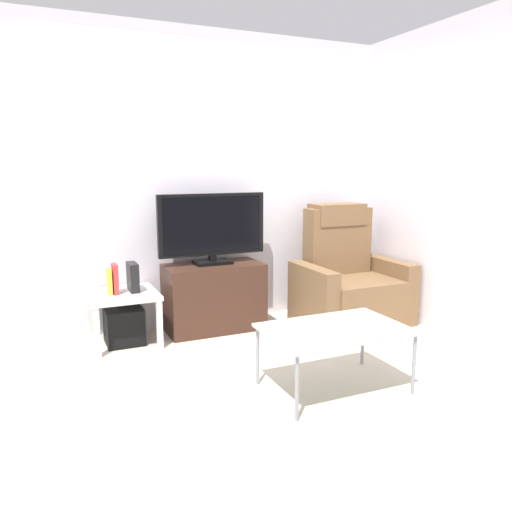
{
  "coord_description": "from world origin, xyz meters",
  "views": [
    {
      "loc": [
        -1.31,
        -3.22,
        1.44
      ],
      "look_at": [
        0.35,
        0.5,
        0.7
      ],
      "focal_mm": 35.32,
      "sensor_mm": 36.0,
      "label": 1
    }
  ],
  "objects_px": {
    "book_middle": "(115,279)",
    "game_console": "(133,277)",
    "side_table": "(123,300)",
    "cell_phone": "(316,331)",
    "book_leftmost": "(109,282)",
    "coffee_table": "(335,332)",
    "subwoofer_box": "(124,326)",
    "tv_stand": "(214,297)",
    "television": "(212,227)",
    "recliner_armchair": "(348,282)"
  },
  "relations": [
    {
      "from": "book_middle",
      "to": "game_console",
      "type": "height_order",
      "value": "book_middle"
    },
    {
      "from": "side_table",
      "to": "cell_phone",
      "type": "relative_size",
      "value": 3.6
    },
    {
      "from": "book_leftmost",
      "to": "cell_phone",
      "type": "bearing_deg",
      "value": -53.6
    },
    {
      "from": "book_middle",
      "to": "coffee_table",
      "type": "bearing_deg",
      "value": -50.77
    },
    {
      "from": "book_middle",
      "to": "subwoofer_box",
      "type": "bearing_deg",
      "value": 20.29
    },
    {
      "from": "tv_stand",
      "to": "cell_phone",
      "type": "xyz_separation_m",
      "value": [
        0.16,
        -1.49,
        0.13
      ]
    },
    {
      "from": "game_console",
      "to": "cell_phone",
      "type": "bearing_deg",
      "value": -59.41
    },
    {
      "from": "tv_stand",
      "to": "game_console",
      "type": "distance_m",
      "value": 0.75
    },
    {
      "from": "tv_stand",
      "to": "side_table",
      "type": "relative_size",
      "value": 1.57
    },
    {
      "from": "television",
      "to": "cell_phone",
      "type": "bearing_deg",
      "value": -84.07
    },
    {
      "from": "game_console",
      "to": "tv_stand",
      "type": "bearing_deg",
      "value": 2.67
    },
    {
      "from": "television",
      "to": "book_leftmost",
      "type": "bearing_deg",
      "value": -174.79
    },
    {
      "from": "book_middle",
      "to": "recliner_armchair",
      "type": "bearing_deg",
      "value": -5.63
    },
    {
      "from": "subwoofer_box",
      "to": "cell_phone",
      "type": "relative_size",
      "value": 1.97
    },
    {
      "from": "subwoofer_box",
      "to": "cell_phone",
      "type": "bearing_deg",
      "value": -56.67
    },
    {
      "from": "recliner_armchair",
      "to": "coffee_table",
      "type": "bearing_deg",
      "value": -137.66
    },
    {
      "from": "side_table",
      "to": "book_middle",
      "type": "bearing_deg",
      "value": -159.71
    },
    {
      "from": "side_table",
      "to": "book_leftmost",
      "type": "height_order",
      "value": "book_leftmost"
    },
    {
      "from": "cell_phone",
      "to": "side_table",
      "type": "bearing_deg",
      "value": 145.66
    },
    {
      "from": "side_table",
      "to": "television",
      "type": "bearing_deg",
      "value": 4.43
    },
    {
      "from": "television",
      "to": "game_console",
      "type": "bearing_deg",
      "value": -175.81
    },
    {
      "from": "tv_stand",
      "to": "television",
      "type": "relative_size",
      "value": 0.89
    },
    {
      "from": "game_console",
      "to": "book_middle",
      "type": "bearing_deg",
      "value": -168.24
    },
    {
      "from": "book_leftmost",
      "to": "cell_phone",
      "type": "distance_m",
      "value": 1.77
    },
    {
      "from": "cell_phone",
      "to": "book_middle",
      "type": "bearing_deg",
      "value": 147.5
    },
    {
      "from": "recliner_armchair",
      "to": "side_table",
      "type": "bearing_deg",
      "value": 163.5
    },
    {
      "from": "subwoofer_box",
      "to": "television",
      "type": "bearing_deg",
      "value": 4.43
    },
    {
      "from": "subwoofer_box",
      "to": "coffee_table",
      "type": "height_order",
      "value": "coffee_table"
    },
    {
      "from": "game_console",
      "to": "cell_phone",
      "type": "height_order",
      "value": "game_console"
    },
    {
      "from": "television",
      "to": "coffee_table",
      "type": "bearing_deg",
      "value": -78.52
    },
    {
      "from": "television",
      "to": "subwoofer_box",
      "type": "height_order",
      "value": "television"
    },
    {
      "from": "game_console",
      "to": "coffee_table",
      "type": "height_order",
      "value": "game_console"
    },
    {
      "from": "television",
      "to": "side_table",
      "type": "height_order",
      "value": "television"
    },
    {
      "from": "subwoofer_box",
      "to": "recliner_armchair",
      "type": "bearing_deg",
      "value": -6.35
    },
    {
      "from": "book_middle",
      "to": "side_table",
      "type": "bearing_deg",
      "value": 20.29
    },
    {
      "from": "side_table",
      "to": "cell_phone",
      "type": "height_order",
      "value": "side_table"
    },
    {
      "from": "cell_phone",
      "to": "subwoofer_box",
      "type": "bearing_deg",
      "value": 145.66
    },
    {
      "from": "coffee_table",
      "to": "cell_phone",
      "type": "relative_size",
      "value": 6.0
    },
    {
      "from": "tv_stand",
      "to": "book_middle",
      "type": "distance_m",
      "value": 0.89
    },
    {
      "from": "coffee_table",
      "to": "cell_phone",
      "type": "distance_m",
      "value": 0.15
    },
    {
      "from": "side_table",
      "to": "subwoofer_box",
      "type": "distance_m",
      "value": 0.21
    },
    {
      "from": "book_leftmost",
      "to": "book_middle",
      "type": "relative_size",
      "value": 0.86
    },
    {
      "from": "television",
      "to": "cell_phone",
      "type": "height_order",
      "value": "television"
    },
    {
      "from": "tv_stand",
      "to": "cell_phone",
      "type": "relative_size",
      "value": 5.64
    },
    {
      "from": "recliner_armchair",
      "to": "book_leftmost",
      "type": "height_order",
      "value": "recliner_armchair"
    },
    {
      "from": "side_table",
      "to": "cell_phone",
      "type": "bearing_deg",
      "value": -56.67
    },
    {
      "from": "tv_stand",
      "to": "side_table",
      "type": "bearing_deg",
      "value": -176.91
    },
    {
      "from": "television",
      "to": "book_middle",
      "type": "xyz_separation_m",
      "value": [
        -0.85,
        -0.08,
        -0.36
      ]
    },
    {
      "from": "book_leftmost",
      "to": "subwoofer_box",
      "type": "bearing_deg",
      "value": 11.31
    },
    {
      "from": "recliner_armchair",
      "to": "cell_phone",
      "type": "height_order",
      "value": "recliner_armchair"
    }
  ]
}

